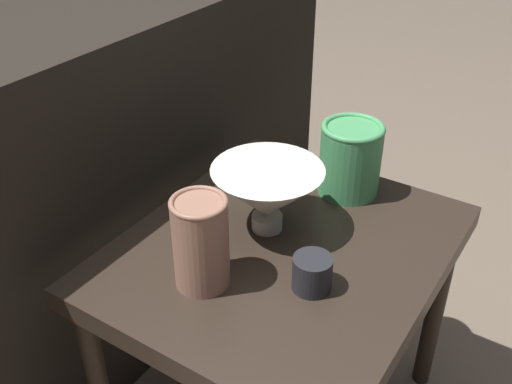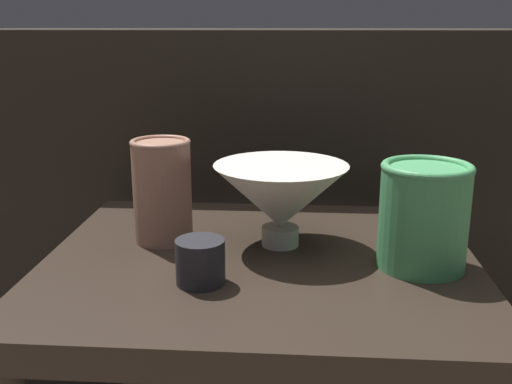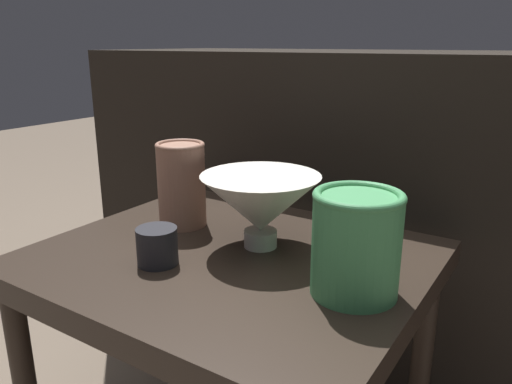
# 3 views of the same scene
# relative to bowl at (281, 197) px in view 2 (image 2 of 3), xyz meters

# --- Properties ---
(table) EXTENTS (0.59, 0.50, 0.46)m
(table) POSITION_rel_bowl_xyz_m (-0.03, -0.05, -0.13)
(table) COLOR #2D231C
(table) RESTS_ON ground_plane
(couch_backdrop) EXTENTS (1.37, 0.50, 0.76)m
(couch_backdrop) POSITION_rel_bowl_xyz_m (-0.03, 0.52, -0.15)
(couch_backdrop) COLOR black
(couch_backdrop) RESTS_ON ground_plane
(bowl) EXTENTS (0.19, 0.19, 0.12)m
(bowl) POSITION_rel_bowl_xyz_m (0.00, 0.00, 0.00)
(bowl) COLOR silver
(bowl) RESTS_ON table
(vase_textured_left) EXTENTS (0.09, 0.09, 0.15)m
(vase_textured_left) POSITION_rel_bowl_xyz_m (-0.17, 0.01, 0.01)
(vase_textured_left) COLOR #996B56
(vase_textured_left) RESTS_ON table
(vase_colorful_right) EXTENTS (0.12, 0.12, 0.14)m
(vase_colorful_right) POSITION_rel_bowl_xyz_m (0.19, -0.07, 0.00)
(vase_colorful_right) COLOR #47995B
(vase_colorful_right) RESTS_ON table
(cup) EXTENTS (0.06, 0.06, 0.06)m
(cup) POSITION_rel_bowl_xyz_m (-0.09, -0.14, -0.04)
(cup) COLOR #232328
(cup) RESTS_ON table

